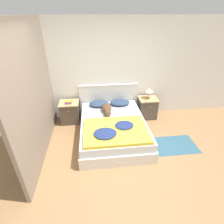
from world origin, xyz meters
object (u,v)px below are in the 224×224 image
bed (113,128)px  dog (107,109)px  pillow_left (99,104)px  table_lamp (149,90)px  nightstand_right (147,108)px  nightstand_left (70,112)px  book_stack (69,102)px  pillow_right (120,102)px

bed → dog: 0.51m
pillow_left → table_lamp: (1.33, 0.04, 0.30)m
nightstand_right → pillow_left: 1.35m
nightstand_left → book_stack: book_stack is taller
nightstand_right → book_stack: bearing=-179.7°
nightstand_right → pillow_left: nightstand_right is taller
book_stack → bed: bearing=-36.1°
bed → pillow_left: size_ratio=3.79×
bed → pillow_left: (-0.28, 0.76, 0.29)m
nightstand_left → nightstand_right: size_ratio=1.00×
nightstand_left → book_stack: bearing=-99.6°
pillow_left → table_lamp: 1.36m
nightstand_right → pillow_right: nightstand_right is taller
dog → table_lamp: size_ratio=2.17×
bed → nightstand_left: nightstand_left is taller
pillow_right → book_stack: (-1.33, 0.01, 0.10)m
bed → pillow_left: bearing=110.0°
pillow_left → table_lamp: table_lamp is taller
pillow_left → dog: 0.41m
nightstand_left → bed: bearing=-36.5°
nightstand_left → pillow_right: (1.33, -0.02, 0.22)m
nightstand_right → dog: size_ratio=0.91×
nightstand_left → pillow_left: bearing=-1.3°
bed → table_lamp: table_lamp is taller
book_stack → nightstand_left: bearing=80.4°
bed → nightstand_right: (1.05, 0.78, 0.07)m
dog → table_lamp: (1.15, 0.40, 0.27)m
nightstand_right → pillow_right: size_ratio=1.10×
pillow_left → bed: bearing=-70.0°
bed → book_stack: 1.36m
nightstand_left → dog: bearing=-21.9°
bed → pillow_left: pillow_left is taller
nightstand_right → table_lamp: size_ratio=1.96×
nightstand_right → table_lamp: (0.00, 0.02, 0.51)m
nightstand_right → pillow_right: 0.81m
table_lamp → bed: bearing=-142.9°
nightstand_left → nightstand_right: (2.11, 0.00, 0.00)m
bed → nightstand_left: size_ratio=3.45×
pillow_left → book_stack: bearing=179.4°
book_stack → pillow_right: bearing=-0.4°
nightstand_left → pillow_right: size_ratio=1.10×
pillow_right → table_lamp: bearing=2.8°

